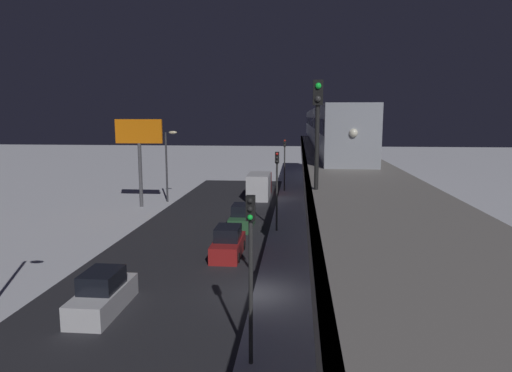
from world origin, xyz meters
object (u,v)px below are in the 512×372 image
Objects in this scene: sedan_green at (242,218)px; commercial_billboard at (139,140)px; box_truck at (260,185)px; sedan_red at (228,244)px; traffic_light_mid at (277,180)px; subway_train at (324,125)px; traffic_light_far at (285,157)px; rail_signal at (318,116)px; traffic_light_near at (251,256)px; sedan_white at (103,295)px.

sedan_green is 0.52× the size of commercial_billboard.
box_truck is at bearing -149.55° from commercial_billboard.
traffic_light_mid reaches higher than sedan_red.
traffic_light_mid is (4.46, 15.34, -4.06)m from subway_train.
traffic_light_mid is at bearing 73.79° from subway_train.
traffic_light_mid is 1.00× the size of traffic_light_far.
sedan_red is 20.30m from commercial_billboard.
rail_signal is 19.93m from traffic_light_mid.
sedan_green is at bearing -14.80° from traffic_light_mid.
traffic_light_near is 1.00× the size of traffic_light_mid.
traffic_light_mid is at bearing 67.29° from sedan_red.
commercial_billboard reaches higher than traffic_light_near.
traffic_light_far is at bearing -101.64° from sedan_white.
traffic_light_near is (4.46, 35.55, -4.06)m from subway_train.
traffic_light_near reaches higher than box_truck.
commercial_billboard reaches higher than traffic_light_mid.
sedan_red is 8.25m from traffic_light_mid.
subway_train is 17.95m from sedan_green.
traffic_light_far is (-2.70, -4.65, 2.85)m from box_truck.
sedan_red is 7.70m from sedan_green.
sedan_red is at bearing -116.44° from sedan_white.
sedan_red is at bearing 89.49° from box_truck.
sedan_white is 32.10m from box_truck.
rail_signal is 0.62× the size of traffic_light_far.
rail_signal is at bearing -155.57° from traffic_light_near.
rail_signal is 0.45× the size of commercial_billboard.
traffic_light_near reaches higher than sedan_red.
sedan_red is 0.72× the size of traffic_light_near.
sedan_green is 0.62× the size of box_truck.
traffic_light_far is (-2.90, -19.45, 3.40)m from sedan_green.
sedan_red and sedan_white have the same top height.
traffic_light_mid is 0.72× the size of commercial_billboard.
sedan_red is at bearing -90.00° from sedan_green.
traffic_light_near reaches higher than sedan_green.
sedan_green is 14.80m from box_truck.
commercial_billboard is (11.61, 6.82, 5.48)m from box_truck.
rail_signal reaches higher than traffic_light_near.
traffic_light_far is at bearing -86.59° from rail_signal.
traffic_light_near and traffic_light_mid have the same top height.
subway_train is 6.23× the size of commercial_billboard.
commercial_billboard is at bearing 19.38° from subway_train.
sedan_red and sedan_green have the same top height.
subway_train is 11.96× the size of sedan_red.
rail_signal is at bearing 93.41° from traffic_light_far.
subway_train is 34.52m from sedan_white.
traffic_light_mid reaches higher than box_truck.
subway_train reaches higher than sedan_green.
traffic_light_far is at bearing -141.26° from commercial_billboard.
subway_train reaches higher than box_truck.
subway_train is 12.08× the size of sedan_green.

